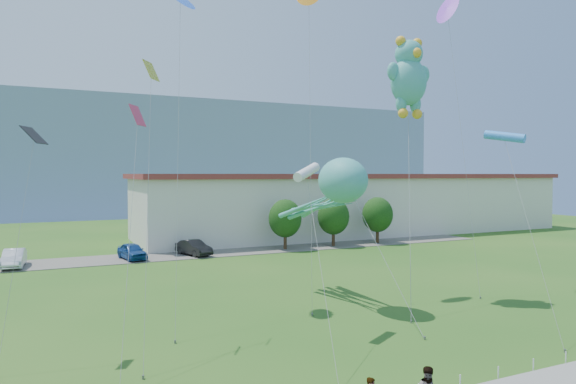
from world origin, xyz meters
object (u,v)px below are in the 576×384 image
(warehouse, at_px, (359,203))
(parked_car_black, at_px, (194,248))
(parked_car_blue, at_px, (132,251))
(teddy_bear_kite, at_px, (409,76))
(octopus_kite, at_px, (333,191))
(parked_car_silver, at_px, (14,258))

(warehouse, xyz_separation_m, parked_car_black, (-26.01, -9.86, -3.31))
(warehouse, distance_m, parked_car_blue, 33.55)
(parked_car_blue, bearing_deg, parked_car_black, -11.68)
(warehouse, height_order, teddy_bear_kite, teddy_bear_kite)
(octopus_kite, bearing_deg, warehouse, 54.51)
(parked_car_black, relative_size, octopus_kite, 0.35)
(warehouse, relative_size, teddy_bear_kite, 3.54)
(octopus_kite, bearing_deg, parked_car_blue, 111.56)
(teddy_bear_kite, bearing_deg, parked_car_blue, 122.85)
(parked_car_blue, height_order, parked_car_black, parked_car_blue)
(parked_car_blue, bearing_deg, warehouse, 6.53)
(parked_car_blue, height_order, octopus_kite, octopus_kite)
(warehouse, distance_m, octopus_kite, 39.77)
(parked_car_silver, bearing_deg, octopus_kite, -46.62)
(teddy_bear_kite, bearing_deg, warehouse, 61.85)
(warehouse, bearing_deg, octopus_kite, -125.49)
(parked_car_silver, xyz_separation_m, teddy_bear_kite, (24.58, -22.71, 13.87))
(parked_car_blue, xyz_separation_m, teddy_bear_kite, (14.62, -22.64, 13.88))
(parked_car_silver, bearing_deg, parked_car_blue, 3.13)
(parked_car_silver, distance_m, octopus_kite, 30.13)
(teddy_bear_kite, bearing_deg, parked_car_silver, 137.26)
(octopus_kite, bearing_deg, teddy_bear_kite, -0.79)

